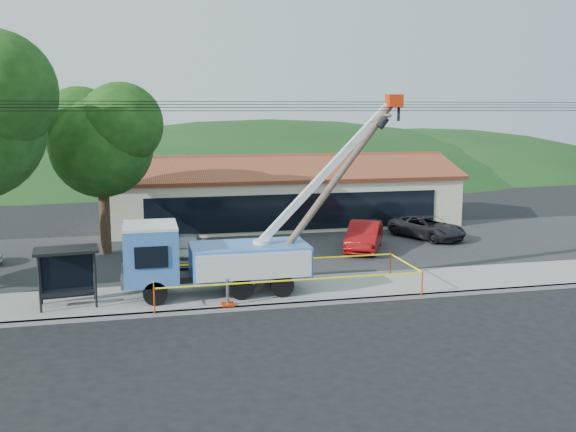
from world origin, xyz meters
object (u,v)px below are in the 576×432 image
Objects in this scene: bus_shelter at (67,263)px; car_red at (364,252)px; car_silver at (187,264)px; car_dark at (427,240)px; utility_truck at (212,256)px; leaning_pole at (331,187)px.

bus_shelter is 0.53× the size of car_red.
car_silver is 14.42m from car_dark.
utility_truck is 11.21m from car_red.
car_dark is (19.09, 9.08, -1.78)m from bus_shelter.
utility_truck is 4.65× the size of bus_shelter.
car_dark is at bearing 33.01° from utility_truck.
car_red is 5.13m from car_dark.
car_red reaches higher than car_silver.
utility_truck is 2.47× the size of car_red.
leaning_pole is at bearing -5.35° from bus_shelter.
car_dark is (14.15, 2.79, 0.00)m from car_silver.
utility_truck reaches higher than car_silver.
bus_shelter is (-10.49, -0.17, -2.64)m from leaning_pole.
leaning_pole is at bearing -94.29° from car_red.
car_red is (8.87, 6.64, -1.73)m from utility_truck.
leaning_pole is 1.67× the size of car_dark.
car_silver is at bearing 132.20° from leaning_pole.
utility_truck is at bearing -76.98° from car_silver.
car_red is (3.94, 6.76, -4.42)m from leaning_pole.
bus_shelter reaches higher than car_red.
utility_truck reaches higher than leaning_pole.
car_silver is at bearing -150.17° from car_red.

